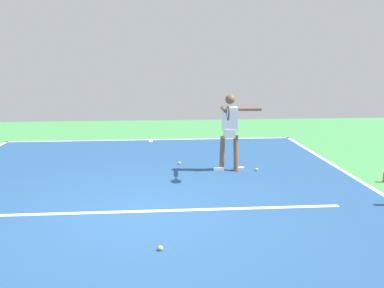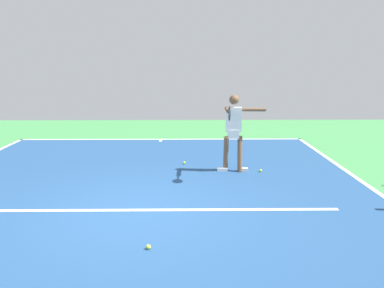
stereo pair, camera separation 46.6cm
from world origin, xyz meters
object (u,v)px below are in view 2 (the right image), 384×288
Objects in this scene: tennis_player at (234,128)px; tennis_ball_near_service_line at (148,247)px; tennis_ball_by_sideline at (184,163)px; tennis_ball_near_player at (261,171)px.

tennis_player reaches higher than tennis_ball_near_service_line.
tennis_ball_near_service_line is 4.39m from tennis_ball_by_sideline.
tennis_ball_by_sideline is (1.12, -0.65, -0.98)m from tennis_player.
tennis_ball_near_service_line and tennis_ball_by_sideline have the same top height.
tennis_ball_by_sideline is 1.00× the size of tennis_ball_near_player.
tennis_player is 1.16m from tennis_ball_near_player.
tennis_ball_by_sideline is at bearing -28.26° from tennis_player.
tennis_player reaches higher than tennis_ball_by_sideline.
tennis_ball_near_service_line is 4.26m from tennis_ball_near_player.
tennis_ball_near_player is (-2.19, -3.65, 0.00)m from tennis_ball_near_service_line.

